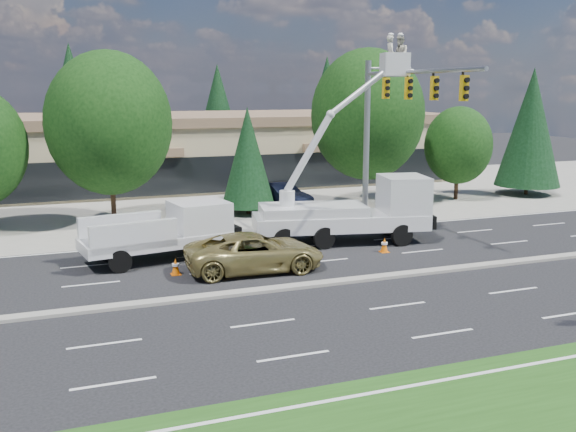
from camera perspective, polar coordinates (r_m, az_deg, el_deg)
name	(u,v)px	position (r m, az deg, el deg)	size (l,w,h in m)	color
ground	(236,295)	(24.12, -4.61, -6.97)	(140.00, 140.00, 0.00)	black
concrete_apron	(154,205)	(43.19, -11.83, 0.98)	(140.00, 22.00, 0.01)	gray
road_median	(236,293)	(24.10, -4.61, -6.84)	(120.00, 0.55, 0.12)	gray
strip_mall	(133,149)	(52.63, -13.60, 5.82)	(50.40, 15.40, 5.50)	tan
tree_front_d	(109,123)	(37.27, -15.62, 7.95)	(6.95, 6.95, 9.65)	#332114
tree_front_e	(248,157)	(38.93, -3.60, 5.26)	(3.29, 3.29, 6.48)	#332114
tree_front_f	(367,115)	(41.75, 7.07, 8.94)	(7.27, 7.27, 10.09)	#332114
tree_front_g	(458,145)	(45.51, 14.90, 6.09)	(4.60, 4.60, 6.38)	#332114
tree_front_h	(531,127)	(49.13, 20.76, 7.39)	(4.57, 4.57, 9.01)	#332114
tree_back_b	(72,102)	(64.14, -18.65, 9.56)	(5.94, 5.94, 11.71)	#332114
tree_back_c	(218,110)	(66.12, -6.24, 9.31)	(5.07, 5.07, 9.99)	#332114
tree_back_d	(327,104)	(70.00, 3.46, 9.88)	(5.55, 5.55, 10.94)	#332114
signal_mast	(387,118)	(33.34, 8.80, 8.59)	(2.76, 10.16, 9.00)	gray
utility_pickup	(167,237)	(29.16, -10.71, -1.83)	(6.81, 3.44, 2.49)	silver
bucket_truck	(357,200)	(31.89, 6.16, 1.46)	(8.91, 4.22, 10.14)	silver
traffic_cone_b	(176,267)	(26.85, -9.96, -4.46)	(0.40, 0.40, 0.70)	orange
traffic_cone_c	(224,258)	(27.98, -5.71, -3.70)	(0.40, 0.40, 0.70)	orange
traffic_cone_d	(384,245)	(30.36, 8.56, -2.57)	(0.40, 0.40, 0.70)	orange
minivan	(255,252)	(26.91, -2.98, -3.23)	(2.68, 5.81, 1.62)	#A1914E
parked_car_east	(280,196)	(40.97, -0.71, 1.83)	(1.74, 4.98, 1.64)	black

